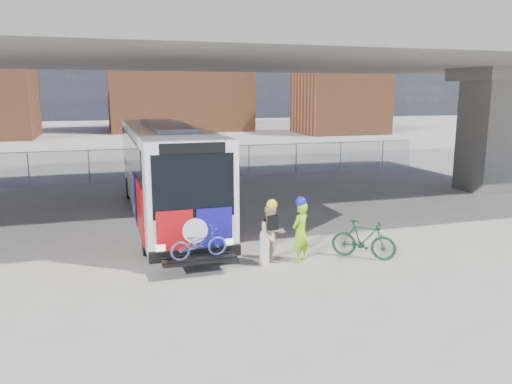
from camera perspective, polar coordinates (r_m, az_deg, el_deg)
name	(u,v)px	position (r m, az deg, el deg)	size (l,w,h in m)	color
ground	(237,234)	(17.33, -2.18, -4.87)	(160.00, 160.00, 0.00)	#9E9991
bus	(165,165)	(19.49, -10.31, 3.09)	(2.67, 12.95, 3.69)	silver
overpass	(209,49)	(20.63, -5.35, 16.00)	(40.00, 16.00, 7.95)	#605E59
chainlink_fence	(181,154)	(28.62, -8.54, 4.28)	(30.00, 0.06, 30.00)	gray
brick_buildings	(144,89)	(64.56, -12.66, 11.44)	(54.00, 22.00, 12.00)	brown
smokestack	(230,38)	(73.82, -3.01, 17.13)	(2.20, 2.20, 25.00)	brown
bollard	(265,246)	(14.17, 0.99, -6.22)	(0.27, 0.27, 1.03)	white
cyclist_hivis	(300,230)	(14.43, 5.09, -4.40)	(0.76, 0.70, 1.92)	#90D616
cyclist_tan	(272,234)	(14.13, 1.82, -4.82)	(0.96, 0.82, 1.90)	#D6B989
bike_parked	(364,239)	(15.08, 12.19, -5.33)	(0.54, 1.90, 1.14)	#154423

